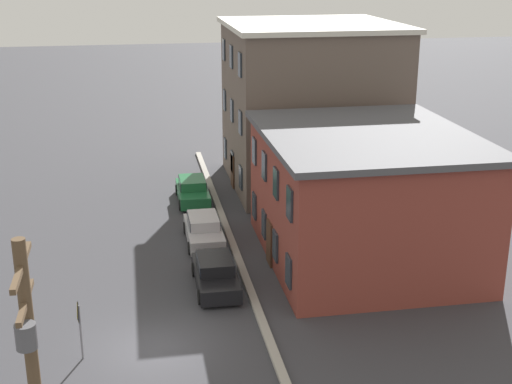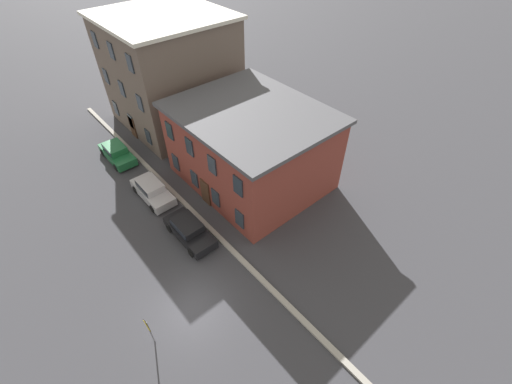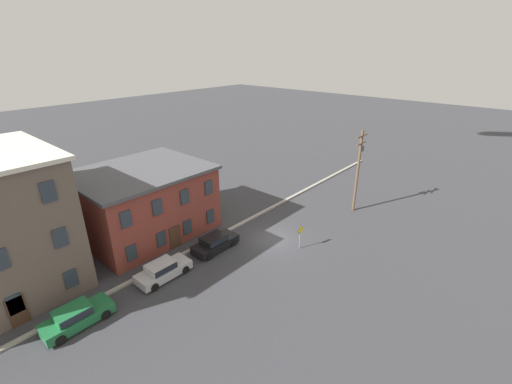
{
  "view_description": "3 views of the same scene",
  "coord_description": "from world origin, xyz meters",
  "px_view_note": "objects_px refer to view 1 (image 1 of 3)",
  "views": [
    {
      "loc": [
        24.53,
        -0.34,
        14.49
      ],
      "look_at": [
        1.34,
        3.78,
        6.63
      ],
      "focal_mm": 50.0,
      "sensor_mm": 36.0,
      "label": 1
    },
    {
      "loc": [
        10.31,
        -3.85,
        19.17
      ],
      "look_at": [
        -0.17,
        5.2,
        6.39
      ],
      "focal_mm": 24.0,
      "sensor_mm": 36.0,
      "label": 2
    },
    {
      "loc": [
        -22.44,
        -17.26,
        17.1
      ],
      "look_at": [
        1.37,
        3.59,
        3.48
      ],
      "focal_mm": 24.0,
      "sensor_mm": 36.0,
      "label": 3
    }
  ],
  "objects_px": {
    "car_green": "(193,190)",
    "car_black": "(215,272)",
    "car_silver": "(204,229)",
    "caution_sign": "(79,321)"
  },
  "relations": [
    {
      "from": "car_green",
      "to": "car_black",
      "type": "distance_m",
      "value": 12.22
    },
    {
      "from": "car_silver",
      "to": "car_black",
      "type": "distance_m",
      "value": 5.52
    },
    {
      "from": "car_black",
      "to": "caution_sign",
      "type": "height_order",
      "value": "caution_sign"
    },
    {
      "from": "caution_sign",
      "to": "car_green",
      "type": "bearing_deg",
      "value": 161.64
    },
    {
      "from": "car_green",
      "to": "car_black",
      "type": "relative_size",
      "value": 1.0
    },
    {
      "from": "car_green",
      "to": "car_silver",
      "type": "height_order",
      "value": "same"
    },
    {
      "from": "car_green",
      "to": "car_silver",
      "type": "distance_m",
      "value": 6.71
    },
    {
      "from": "car_green",
      "to": "car_silver",
      "type": "xyz_separation_m",
      "value": [
        6.71,
        -0.02,
        0.0
      ]
    },
    {
      "from": "car_green",
      "to": "caution_sign",
      "type": "bearing_deg",
      "value": -18.36
    },
    {
      "from": "car_black",
      "to": "caution_sign",
      "type": "xyz_separation_m",
      "value": [
        5.17,
        -5.7,
        0.84
      ]
    }
  ]
}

